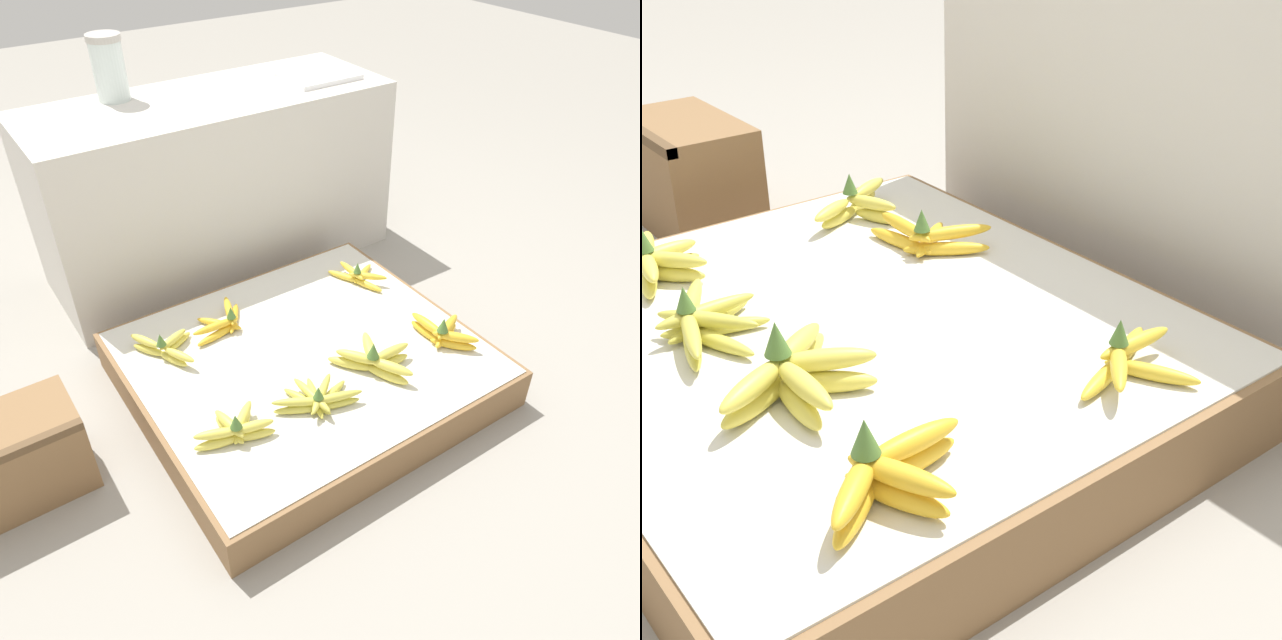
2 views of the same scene
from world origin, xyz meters
TOP-DOWN VIEW (x-y plane):
  - ground_plane at (0.00, 0.00)m, footprint 10.00×10.00m
  - display_platform at (0.00, 0.00)m, footprint 1.05×0.94m
  - back_vendor_table at (0.14, 0.84)m, footprint 1.36×0.51m
  - wooden_crate at (-0.87, 0.08)m, footprint 0.37×0.22m
  - banana_bunch_front_left at (-0.35, -0.19)m, footprint 0.22×0.15m
  - banana_bunch_front_midleft at (-0.10, -0.22)m, footprint 0.25×0.18m
  - banana_bunch_front_midright at (0.14, -0.18)m, footprint 0.24×0.25m
  - banana_bunch_front_right at (0.40, -0.20)m, footprint 0.15×0.24m
  - banana_bunch_middle_left at (-0.36, 0.24)m, footprint 0.19×0.24m
  - banana_bunch_middle_midleft at (-0.15, 0.25)m, footprint 0.22×0.17m
  - banana_bunch_middle_right at (0.38, 0.22)m, footprint 0.18×0.22m
  - glass_jar at (-0.15, 0.99)m, footprint 0.12×0.12m
  - foam_tray_white at (0.60, 0.79)m, footprint 0.27×0.22m

SIDE VIEW (x-z plane):
  - ground_plane at x=0.00m, z-range 0.00..0.00m
  - display_platform at x=0.00m, z-range 0.00..0.14m
  - wooden_crate at x=-0.87m, z-range 0.00..0.26m
  - banana_bunch_middle_right at x=0.38m, z-range 0.12..0.21m
  - banana_bunch_front_midleft at x=-0.10m, z-range 0.12..0.21m
  - banana_bunch_middle_midleft at x=-0.15m, z-range 0.12..0.21m
  - banana_bunch_middle_left at x=-0.36m, z-range 0.12..0.22m
  - banana_bunch_front_left at x=-0.35m, z-range 0.12..0.22m
  - banana_bunch_front_right at x=0.40m, z-range 0.12..0.23m
  - banana_bunch_front_midright at x=0.14m, z-range 0.12..0.23m
  - back_vendor_table at x=0.14m, z-range 0.00..0.69m
  - foam_tray_white at x=0.60m, z-range 0.69..0.71m
  - glass_jar at x=-0.15m, z-range 0.69..0.91m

